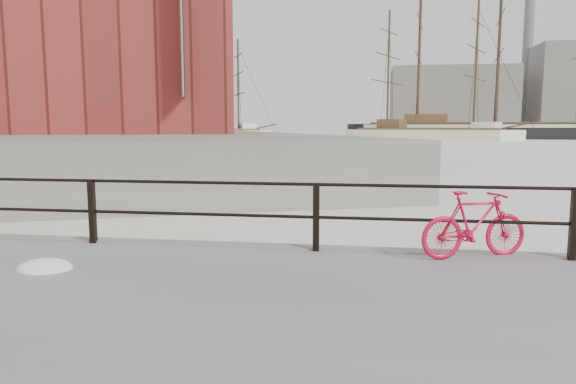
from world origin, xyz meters
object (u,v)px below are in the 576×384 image
at_px(workboat_near, 38,156).
at_px(barque_black, 494,139).
at_px(schooner_left, 208,140).
at_px(schooner_mid, 428,140).
at_px(workboat_far, 95,146).
at_px(bicycle, 475,225).

bearing_deg(workboat_near, barque_black, 16.67).
bearing_deg(barque_black, workboat_near, -117.91).
bearing_deg(barque_black, schooner_left, -153.81).
xyz_separation_m(schooner_left, workboat_near, (1.79, -48.33, 0.00)).
xyz_separation_m(barque_black, schooner_mid, (-13.18, -11.25, 0.00)).
bearing_deg(schooner_left, barque_black, -7.95).
bearing_deg(schooner_mid, workboat_far, -115.03).
bearing_deg(barque_black, schooner_mid, -130.54).
height_order(barque_black, schooner_left, barque_black).
bearing_deg(bicycle, workboat_far, 103.50).
distance_m(bicycle, workboat_near, 38.34).
bearing_deg(workboat_far, barque_black, 33.81).
relative_size(barque_black, schooner_left, 2.65).
bearing_deg(schooner_left, schooner_mid, -18.71).
height_order(schooner_left, workboat_far, schooner_left).
distance_m(workboat_near, workboat_far, 19.10).
bearing_deg(workboat_far, bicycle, -62.48).
distance_m(barque_black, schooner_left, 51.91).
distance_m(bicycle, barque_black, 94.44).
height_order(bicycle, workboat_near, workboat_near).
height_order(bicycle, schooner_mid, schooner_mid).
bearing_deg(schooner_mid, barque_black, 65.07).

